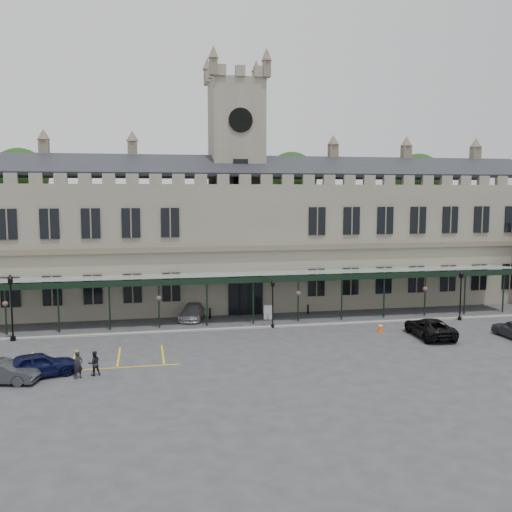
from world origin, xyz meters
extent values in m
plane|color=#303033|center=(0.00, 0.00, 0.00)|extent=(140.00, 140.00, 0.00)
cube|color=#6D6A5B|center=(0.00, 16.00, 6.00)|extent=(60.00, 10.00, 12.00)
cube|color=brown|center=(0.00, 10.82, 6.20)|extent=(60.00, 0.35, 0.50)
cube|color=black|center=(0.00, 13.50, 13.80)|extent=(60.00, 4.77, 2.20)
cube|color=black|center=(0.00, 18.50, 13.80)|extent=(60.00, 4.77, 2.20)
cube|color=black|center=(0.00, 10.90, 1.90)|extent=(3.20, 0.18, 3.80)
cube|color=#6D6A5B|center=(0.00, 16.00, 11.00)|extent=(5.00, 5.00, 22.00)
cylinder|color=silver|center=(0.00, 13.44, 18.00)|extent=(2.20, 0.12, 2.20)
cylinder|color=black|center=(0.00, 13.37, 18.00)|extent=(2.30, 0.04, 2.30)
cube|color=black|center=(0.00, 13.44, 13.00)|extent=(1.40, 0.12, 2.80)
cube|color=#8C9E93|center=(0.00, 9.00, 4.10)|extent=(50.00, 4.00, 0.40)
cube|color=black|center=(0.00, 7.00, 3.85)|extent=(50.00, 0.18, 0.50)
cube|color=gray|center=(0.00, 5.50, 0.06)|extent=(60.00, 0.40, 0.12)
cylinder|color=#332314|center=(-22.00, 25.00, 6.00)|extent=(0.70, 0.70, 12.00)
sphere|color=black|center=(-22.00, 25.00, 13.00)|extent=(6.00, 6.00, 6.00)
cylinder|color=#332314|center=(8.00, 25.00, 6.00)|extent=(0.70, 0.70, 12.00)
sphere|color=black|center=(8.00, 25.00, 13.00)|extent=(6.00, 6.00, 6.00)
cylinder|color=#332314|center=(24.00, 25.00, 6.00)|extent=(0.70, 0.70, 12.00)
sphere|color=black|center=(24.00, 25.00, 13.00)|extent=(6.00, 6.00, 6.00)
cylinder|color=black|center=(-19.08, 5.13, 0.17)|extent=(0.40, 0.40, 0.33)
cylinder|color=black|center=(-19.08, 5.13, 2.21)|extent=(0.13, 0.13, 4.41)
cube|color=black|center=(-19.08, 5.13, 4.58)|extent=(0.31, 0.31, 0.44)
cone|color=black|center=(-19.08, 5.13, 4.96)|extent=(0.49, 0.49, 0.33)
cylinder|color=black|center=(1.30, 5.41, 0.13)|extent=(0.32, 0.32, 0.26)
cylinder|color=black|center=(1.30, 5.41, 1.77)|extent=(0.11, 0.11, 3.53)
cube|color=black|center=(1.30, 5.41, 3.67)|extent=(0.25, 0.25, 0.35)
cone|color=black|center=(1.30, 5.41, 3.97)|extent=(0.39, 0.39, 0.26)
cylinder|color=black|center=(18.22, 4.96, 0.14)|extent=(0.34, 0.34, 0.29)
cylinder|color=black|center=(18.22, 4.96, 1.91)|extent=(0.11, 0.11, 3.82)
cube|color=black|center=(18.22, 4.96, 3.97)|extent=(0.27, 0.27, 0.38)
cone|color=black|center=(18.22, 4.96, 4.30)|extent=(0.42, 0.42, 0.29)
cube|color=#DF4807|center=(9.57, 2.32, 0.02)|extent=(0.42, 0.42, 0.04)
cone|color=#DF4807|center=(9.57, 2.32, 0.39)|extent=(0.49, 0.49, 0.78)
cylinder|color=silver|center=(9.57, 2.32, 0.50)|extent=(0.32, 0.32, 0.11)
cylinder|color=black|center=(1.58, 8.51, 0.26)|extent=(0.06, 0.06, 0.53)
cube|color=silver|center=(1.58, 8.51, 0.63)|extent=(0.72, 0.27, 1.26)
cylinder|color=black|center=(-3.46, 9.77, 0.49)|extent=(0.17, 0.17, 0.97)
cylinder|color=black|center=(5.75, 10.10, 0.43)|extent=(0.15, 0.15, 0.87)
imported|color=black|center=(-15.62, -4.37, 0.77)|extent=(4.88, 3.26, 1.54)
imported|color=#303236|center=(-17.50, -5.16, 0.69)|extent=(4.42, 2.39, 1.38)
imported|color=#A1A3A9|center=(-5.00, 10.00, 0.68)|extent=(3.04, 5.02, 1.36)
imported|color=black|center=(12.65, 0.00, 0.75)|extent=(2.75, 5.49, 1.49)
imported|color=black|center=(-13.20, -5.11, 0.83)|extent=(0.72, 0.70, 1.67)
imported|color=black|center=(-12.30, -4.70, 0.77)|extent=(0.89, 0.78, 1.53)
camera|label=1|loc=(-9.15, -40.16, 11.22)|focal=40.00mm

